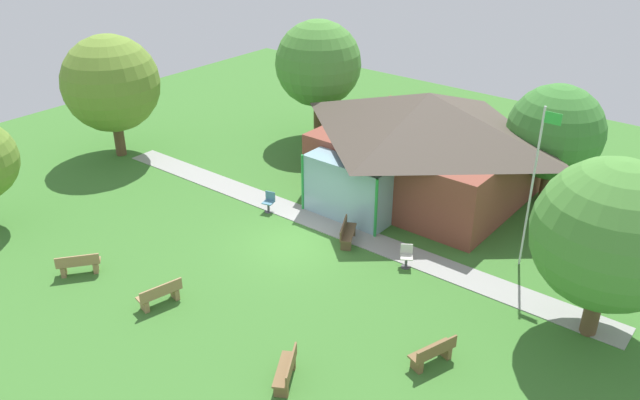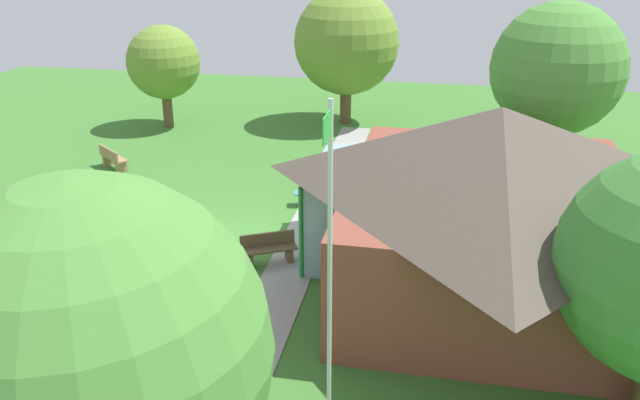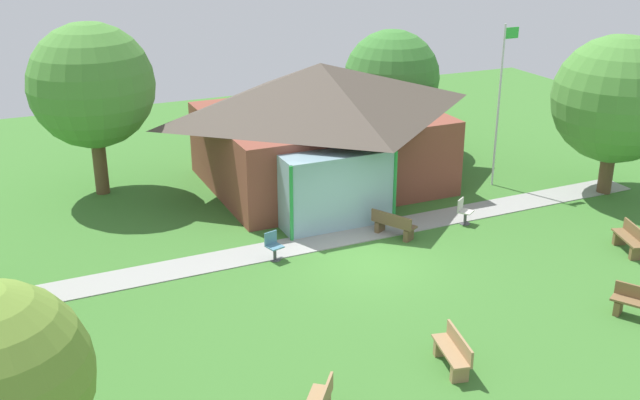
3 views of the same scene
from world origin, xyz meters
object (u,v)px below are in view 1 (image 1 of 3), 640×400
Objects in this scene: patio_chair_west at (269,202)px; tree_behind_pavilion_right at (555,132)px; tree_behind_pavilion_left at (318,64)px; bench_front_right at (287,371)px; tree_west_hedge at (111,84)px; bench_front_left at (79,264)px; bench_front_center at (160,295)px; bench_rear_near_path at (347,233)px; tree_east_hedge at (610,235)px; pavilion at (423,143)px; bench_lawn_far_right at (433,353)px; patio_chair_lawn_spare at (406,256)px; flagpole at (534,182)px.

patio_chair_west is 0.17× the size of tree_behind_pavilion_right.
patio_chair_west is 0.14× the size of tree_behind_pavilion_left.
bench_front_right is 0.25× the size of tree_west_hedge.
bench_front_right is 1.04× the size of bench_front_left.
tree_west_hedge is (-17.44, 7.03, 3.31)m from bench_front_right.
bench_rear_near_path is at bearing -6.47° from bench_front_center.
tree_behind_pavilion_right is 9.32m from tree_east_hedge.
bench_front_center is (-2.36, -12.67, -2.01)m from pavilion.
bench_front_center is (-8.52, -3.12, 0.00)m from bench_lawn_far_right.
patio_chair_lawn_spare is (5.12, 7.12, 0.01)m from bench_front_center.
tree_east_hedge is (15.31, 8.10, 3.14)m from bench_front_left.
bench_lawn_far_right is 0.27× the size of tree_east_hedge.
tree_east_hedge is (9.16, 0.34, 3.14)m from bench_rear_near_path.
pavilion is 5.48m from tree_behind_pavilion_right.
flagpole reaches higher than bench_front_center.
bench_front_right is (3.26, -7.23, 0.00)m from bench_rear_near_path.
pavilion reaches higher than bench_front_center.
bench_front_center is 1.03× the size of bench_front_right.
pavilion is at bearing 22.13° from tree_west_hedge.
tree_behind_pavilion_right is (6.97, 15.55, 2.73)m from bench_front_center.
bench_front_left is at bearing -83.79° from tree_behind_pavilion_left.
tree_west_hedge is at bearing -155.28° from tree_behind_pavilion_right.
bench_front_left is (-12.05, -10.51, -2.94)m from flagpole.
pavilion is 10.75× the size of patio_chair_lawn_spare.
bench_front_right is 1.76× the size of patio_chair_west.
bench_front_center and bench_front_left have the same top height.
bench_front_left is at bearing 62.77° from bench_front_right.
tree_behind_pavilion_right is at bearing -11.83° from bench_front_center.
pavilion is 1.47× the size of tree_behind_pavilion_left.
bench_rear_near_path is 0.98× the size of bench_front_center.
patio_chair_west is at bearing -164.81° from flagpole.
bench_front_right is 7.25m from patio_chair_lawn_spare.
bench_front_center is 8.77m from patio_chair_lawn_spare.
flagpole is 3.90× the size of bench_front_center.
tree_behind_pavilion_right is 0.85× the size of tree_west_hedge.
tree_east_hedge is 0.96× the size of tree_west_hedge.
pavilion is 10.65m from tree_east_hedge.
bench_lawn_far_right is 4.29m from bench_front_right.
tree_east_hedge is at bearing -68.41° from bench_front_right.
bench_front_left is 1.70× the size of patio_chair_lawn_spare.
patio_chair_lawn_spare is at bearing 58.84° from bench_lawn_far_right.
flagpole is 3.97× the size of bench_rear_near_path.
pavilion is 13.35m from bench_front_right.
tree_behind_pavilion_left reaches higher than pavilion.
bench_lawn_far_right is 0.26× the size of tree_west_hedge.
flagpole is 5.85m from tree_behind_pavilion_right.
bench_front_right is 19.10m from tree_west_hedge.
bench_front_left is 17.60m from tree_east_hedge.
pavilion is 11.53m from bench_lawn_far_right.
tree_east_hedge is at bearing 1.32° from tree_west_hedge.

